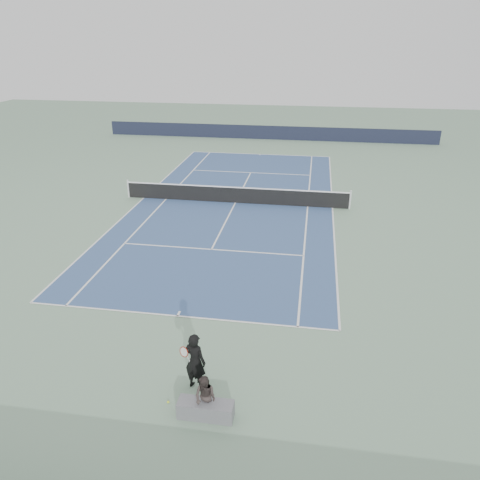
# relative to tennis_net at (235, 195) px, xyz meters

# --- Properties ---
(ground) EXTENTS (80.00, 80.00, 0.00)m
(ground) POSITION_rel_tennis_net_xyz_m (0.00, 0.00, -0.50)
(ground) COLOR gray
(court_surface) EXTENTS (10.97, 23.77, 0.01)m
(court_surface) POSITION_rel_tennis_net_xyz_m (0.00, 0.00, -0.50)
(court_surface) COLOR #344F7C
(court_surface) RESTS_ON ground
(tennis_net) EXTENTS (12.90, 0.10, 1.07)m
(tennis_net) POSITION_rel_tennis_net_xyz_m (0.00, 0.00, 0.00)
(tennis_net) COLOR silver
(tennis_net) RESTS_ON ground
(windscreen_far) EXTENTS (30.00, 0.25, 1.20)m
(windscreen_far) POSITION_rel_tennis_net_xyz_m (0.00, 17.88, 0.10)
(windscreen_far) COLOR black
(windscreen_far) RESTS_ON ground
(tennis_player) EXTENTS (0.83, 0.64, 1.73)m
(tennis_player) POSITION_rel_tennis_net_xyz_m (1.49, -15.19, 0.36)
(tennis_player) COLOR black
(tennis_player) RESTS_ON ground
(tennis_ball) EXTENTS (0.07, 0.07, 0.07)m
(tennis_ball) POSITION_rel_tennis_net_xyz_m (0.91, -15.90, -0.47)
(tennis_ball) COLOR yellow
(tennis_ball) RESTS_ON ground
(spectator_bench) EXTENTS (1.49, 0.93, 1.22)m
(spectator_bench) POSITION_rel_tennis_net_xyz_m (2.00, -16.21, -0.07)
(spectator_bench) COLOR slate
(spectator_bench) RESTS_ON ground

